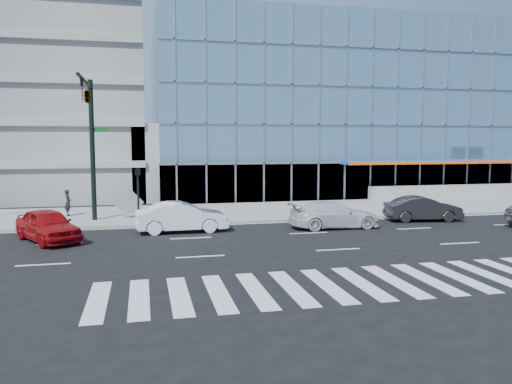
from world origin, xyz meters
TOP-DOWN VIEW (x-y plane):
  - ground at (0.00, 0.00)m, footprint 160.00×160.00m
  - sidewalk at (0.00, 8.00)m, footprint 120.00×8.00m
  - theatre_building at (14.00, 26.00)m, footprint 42.00×26.00m
  - parking_garage at (-20.00, 26.00)m, footprint 24.00×24.00m
  - ramp_block at (-6.00, 18.00)m, footprint 6.00×8.00m
  - tower_backdrop at (-30.00, 70.00)m, footprint 14.00×14.00m
  - traffic_signal at (-11.00, 4.57)m, footprint 1.14×5.74m
  - ped_signal_post at (-8.50, 4.94)m, footprint 0.30×0.33m
  - white_suv at (1.87, 1.18)m, footprint 4.92×2.03m
  - white_sedan at (-6.29, 1.80)m, footprint 4.76×1.76m
  - dark_sedan at (7.87, 2.25)m, footprint 4.55×2.10m
  - red_sedan at (-12.63, 0.73)m, footprint 3.84×4.79m
  - pedestrian at (-12.71, 7.95)m, footprint 0.51×0.66m
  - tilted_panel at (-9.09, 6.32)m, footprint 1.83×0.32m

SIDE VIEW (x-z plane):
  - ground at x=0.00m, z-range 0.00..0.00m
  - sidewalk at x=0.00m, z-range 0.00..0.15m
  - white_suv at x=1.87m, z-range 0.00..1.42m
  - dark_sedan at x=7.87m, z-range 0.00..1.45m
  - red_sedan at x=-12.63m, z-range 0.00..1.53m
  - white_sedan at x=-6.29m, z-range 0.00..1.56m
  - pedestrian at x=-12.71m, z-range 0.15..1.77m
  - tilted_panel at x=-9.09m, z-range 0.15..1.99m
  - ped_signal_post at x=-8.50m, z-range 0.64..3.64m
  - ramp_block at x=-6.00m, z-range 0.00..6.00m
  - traffic_signal at x=-11.00m, z-range 2.16..10.16m
  - theatre_building at x=14.00m, z-range 0.00..15.00m
  - parking_garage at x=-20.00m, z-range 0.00..20.00m
  - tower_backdrop at x=-30.00m, z-range 0.00..48.00m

